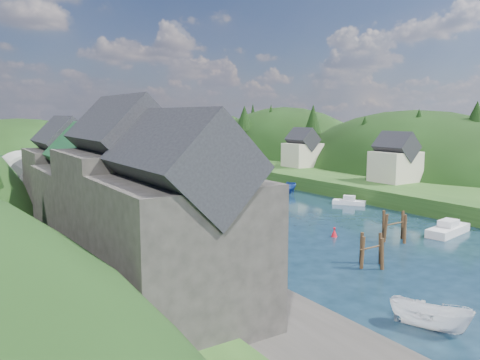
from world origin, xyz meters
TOP-DOWN VIEW (x-y plane):
  - ground at (0.00, 50.00)m, footprint 600.00×600.00m
  - hillside_right at (45.00, 75.00)m, footprint 36.00×245.56m
  - far_hills at (1.22, 174.01)m, footprint 103.00×68.00m
  - hill_trees at (0.33, 63.74)m, footprint 91.80×152.13m
  - quay_left at (-24.00, 20.00)m, footprint 12.00×110.00m
  - terrace_left_grass at (-31.00, 20.00)m, footprint 12.00×110.00m
  - quayside_buildings at (-26.00, 6.39)m, footprint 8.00×35.84m
  - boat_sheds at (-26.00, 39.00)m, footprint 7.00×21.00m
  - terrace_right at (25.00, 40.00)m, footprint 16.00×120.00m
  - right_bank_cottages at (28.00, 48.33)m, footprint 9.00×59.24m
  - piling_cluster_near at (-4.90, -1.26)m, footprint 2.85×2.70m
  - piling_cluster_far at (3.90, 3.39)m, footprint 3.37×3.13m
  - channel_buoy_near at (-0.43, 7.99)m, footprint 0.70×0.70m
  - channel_buoy_far at (-1.48, 21.87)m, footprint 0.70×0.70m
  - moored_boats at (0.65, 24.18)m, footprint 36.63×89.90m

SIDE VIEW (x-z plane):
  - far_hills at x=1.22m, z-range -32.80..11.20m
  - hillside_right at x=45.00m, z-range -31.41..16.59m
  - ground at x=0.00m, z-range 0.00..0.00m
  - channel_buoy_near at x=-0.43m, z-range -0.07..1.03m
  - channel_buoy_far at x=-1.48m, z-range -0.07..1.03m
  - moored_boats at x=0.65m, z-range -0.50..1.71m
  - quay_left at x=-24.00m, z-range 0.00..2.00m
  - piling_cluster_near at x=-4.90m, z-range -0.57..2.89m
  - terrace_right at x=25.00m, z-range 0.00..2.40m
  - terrace_left_grass at x=-31.00m, z-range 0.00..2.50m
  - piling_cluster_far at x=3.90m, z-range -0.57..3.08m
  - boat_sheds at x=-26.00m, z-range 1.52..9.02m
  - right_bank_cottages at x=28.00m, z-range 1.64..10.05m
  - quayside_buildings at x=-26.00m, z-range 0.64..13.54m
  - hill_trees at x=0.33m, z-range 5.04..17.36m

